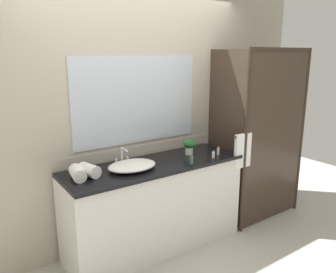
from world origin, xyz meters
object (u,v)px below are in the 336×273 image
faucet (122,159)px  rolled_towel_middle (89,170)px  amenity_bottle_conditioner (213,154)px  rolled_towel_near_edge (78,173)px  amenity_bottle_body_wash (192,160)px  amenity_bottle_lotion (218,151)px  sink_basin (132,166)px  potted_plant (189,146)px

faucet → rolled_towel_middle: size_ratio=0.86×
amenity_bottle_conditioner → rolled_towel_near_edge: size_ratio=0.41×
amenity_bottle_body_wash → amenity_bottle_conditioner: (0.31, 0.03, -0.00)m
amenity_bottle_lotion → amenity_bottle_conditioner: size_ratio=1.03×
amenity_bottle_body_wash → amenity_bottle_lotion: amenity_bottle_lotion is taller
amenity_bottle_body_wash → sink_basin: bearing=160.4°
faucet → amenity_bottle_conditioner: size_ratio=2.01×
sink_basin → faucet: 0.19m
amenity_bottle_body_wash → amenity_bottle_lotion: bearing=10.7°
potted_plant → amenity_bottle_lotion: 0.31m
potted_plant → amenity_bottle_body_wash: (-0.18, -0.27, -0.05)m
sink_basin → faucet: bearing=90.0°
amenity_bottle_lotion → amenity_bottle_body_wash: bearing=-169.3°
potted_plant → rolled_towel_near_edge: (-1.23, -0.04, -0.04)m
rolled_towel_middle → faucet: bearing=20.1°
sink_basin → rolled_towel_near_edge: size_ratio=2.23×
sink_basin → amenity_bottle_body_wash: (0.54, -0.19, 0.00)m
potted_plant → rolled_towel_middle: potted_plant is taller
sink_basin → rolled_towel_middle: bearing=172.8°
potted_plant → rolled_towel_middle: size_ratio=0.81×
faucet → amenity_bottle_conditioner: faucet is taller
amenity_bottle_lotion → rolled_towel_middle: size_ratio=0.44×
amenity_bottle_conditioner → potted_plant: bearing=117.3°
faucet → amenity_bottle_lotion: bearing=-17.5°
amenity_bottle_body_wash → rolled_towel_near_edge: rolled_towel_near_edge is taller
faucet → amenity_bottle_conditioner: 0.92m
potted_plant → amenity_bottle_conditioner: bearing=-62.7°
potted_plant → amenity_bottle_conditioner: potted_plant is taller
faucet → rolled_towel_middle: 0.42m
rolled_towel_near_edge → sink_basin: bearing=-3.9°
amenity_bottle_conditioner → rolled_towel_near_edge: 1.36m
sink_basin → amenity_bottle_conditioner: (0.85, -0.17, 0.00)m
amenity_bottle_lotion → amenity_bottle_conditioner: (-0.12, -0.05, -0.00)m
potted_plant → rolled_towel_middle: (-1.12, -0.03, -0.04)m
sink_basin → amenity_bottle_body_wash: size_ratio=5.35×
amenity_bottle_conditioner → rolled_towel_near_edge: rolled_towel_near_edge is taller
amenity_bottle_body_wash → potted_plant: bearing=55.6°
amenity_bottle_conditioner → faucet: bearing=157.2°
amenity_bottle_lotion → rolled_towel_middle: rolled_towel_middle is taller
rolled_towel_near_edge → amenity_bottle_lotion: bearing=-5.7°
faucet → amenity_bottle_lotion: faucet is taller
potted_plant → rolled_towel_middle: 1.12m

